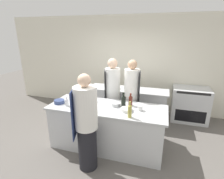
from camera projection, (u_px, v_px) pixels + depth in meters
name	position (u px, v px, depth m)	size (l,w,h in m)	color
ground_plane	(107.00, 145.00, 3.74)	(16.00, 16.00, 0.00)	#605B56
wall_back	(129.00, 64.00, 5.25)	(8.00, 0.06, 2.80)	silver
prep_counter	(107.00, 127.00, 3.60)	(2.34, 0.86, 0.90)	silver
pass_counter	(127.00, 105.00, 4.71)	(2.09, 0.57, 0.90)	silver
oven_range	(190.00, 104.00, 4.71)	(0.92, 0.64, 0.92)	silver
chef_at_prep_near	(86.00, 124.00, 2.89)	(0.44, 0.42, 1.71)	black
chef_at_stove	(131.00, 98.00, 4.00)	(0.37, 0.35, 1.75)	black
chef_at_pass_far	(112.00, 95.00, 4.14)	(0.40, 0.39, 1.76)	black
bottle_olive_oil	(93.00, 97.00, 3.72)	(0.06, 0.06, 0.23)	#2D5175
bottle_vinegar	(123.00, 102.00, 3.39)	(0.09, 0.09, 0.31)	black
bottle_wine	(67.00, 102.00, 3.48)	(0.07, 0.07, 0.19)	silver
bottle_cooking_oil	(130.00, 101.00, 3.49)	(0.08, 0.08, 0.26)	#5B2319
bottle_sauce	(130.00, 111.00, 2.99)	(0.07, 0.07, 0.29)	#B2A84C
bowl_mixing_large	(126.00, 110.00, 3.25)	(0.21, 0.21, 0.06)	white
bowl_prep_small	(116.00, 104.00, 3.48)	(0.18, 0.18, 0.07)	#B7BABC
bowl_ceramic_blue	(59.00, 102.00, 3.63)	(0.21, 0.21, 0.07)	navy
bowl_wooden_salad	(82.00, 97.00, 3.89)	(0.21, 0.21, 0.06)	white
cup	(140.00, 108.00, 3.28)	(0.09, 0.09, 0.10)	white
stockpot	(110.00, 84.00, 4.63)	(0.30, 0.30, 0.21)	silver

